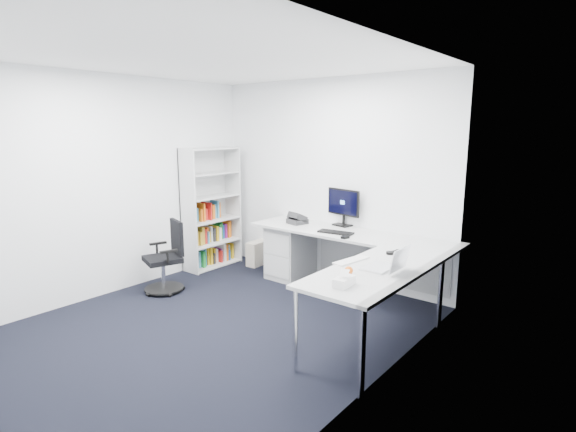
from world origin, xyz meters
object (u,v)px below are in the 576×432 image
Objects in this scene: bookshelf at (211,208)px; laptop at (379,256)px; l_desk at (332,270)px; monitor at (343,207)px; task_chair at (162,257)px.

laptop is at bearing -13.74° from bookshelf.
bookshelf is 3.24m from laptop.
l_desk is 0.95m from monitor.
monitor reaches higher than laptop.
monitor is at bearing 17.17° from bookshelf.
l_desk is 5.11× the size of monitor.
bookshelf reaches higher than monitor.
monitor is at bearing 132.62° from laptop.
task_chair is at bearing -73.95° from bookshelf.
bookshelf is at bearing 178.68° from l_desk.
l_desk is 1.51× the size of bookshelf.
task_chair is 2.65× the size of laptop.
laptop is (1.24, -1.36, -0.13)m from monitor.
monitor is 1.54× the size of laptop.
bookshelf is 5.20× the size of laptop.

